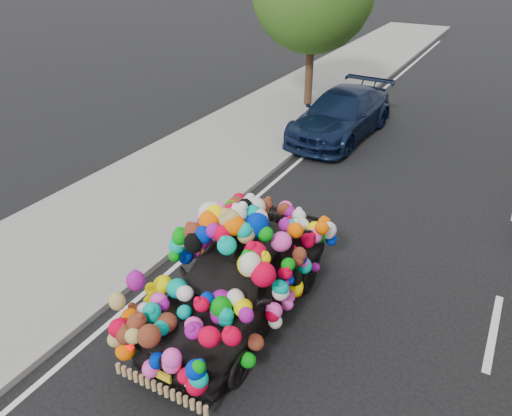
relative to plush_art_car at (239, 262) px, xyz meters
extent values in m
plane|color=black|center=(0.24, 1.55, -1.04)|extent=(100.00, 100.00, 0.00)
cube|color=gray|center=(-4.06, 1.55, -0.98)|extent=(4.00, 60.00, 0.12)
cube|color=gray|center=(-2.11, 1.55, -0.98)|extent=(0.15, 60.00, 0.13)
cylinder|color=#332114|center=(-3.56, 11.05, 0.32)|extent=(0.28, 0.28, 2.73)
imported|color=black|center=(0.00, 0.00, -0.34)|extent=(1.68, 4.12, 1.40)
cube|color=red|center=(-0.57, -2.07, -0.26)|extent=(0.22, 0.06, 0.14)
cube|color=red|center=(0.55, -2.08, -0.26)|extent=(0.22, 0.06, 0.14)
cube|color=yellow|center=(-0.01, -2.08, -0.56)|extent=(0.34, 0.04, 0.12)
imported|color=black|center=(-1.47, 8.78, -0.34)|extent=(2.27, 4.97, 1.41)
camera|label=1|loc=(3.38, -5.63, 4.62)|focal=35.00mm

